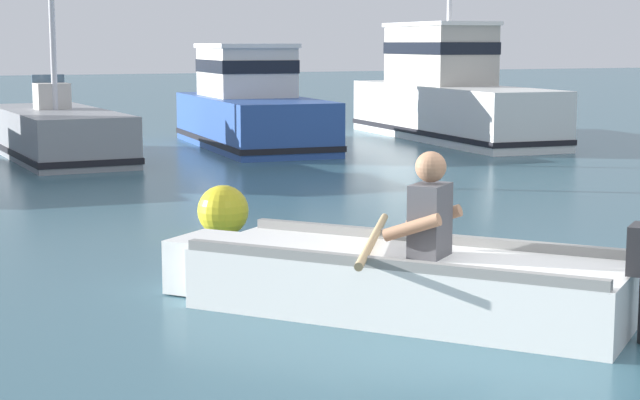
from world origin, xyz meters
The scene contains 6 objects.
ground_plane centered at (0.00, 0.00, 0.00)m, with size 120.00×120.00×0.00m, color #386070.
rowboat_with_person centered at (-0.46, 0.90, 0.25)m, with size 2.86×3.24×1.19m.
moored_boat_grey centered at (-0.73, 12.39, 0.40)m, with size 1.76×4.66×3.97m.
moored_boat_blue centered at (2.96, 12.91, 0.72)m, with size 2.25×5.02×1.93m.
moored_boat_white centered at (7.17, 12.76, 0.88)m, with size 2.14×6.45×5.00m.
mooring_buoy centered at (-0.60, 4.35, 0.26)m, with size 0.52×0.52×0.52m, color yellow.
Camera 1 is at (-4.07, -5.60, 1.94)m, focal length 59.06 mm.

